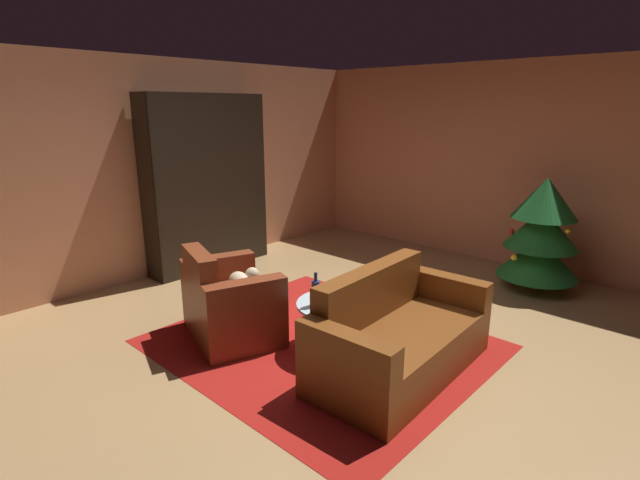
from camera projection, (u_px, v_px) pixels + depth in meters
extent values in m
plane|color=#A67F50|center=(337.00, 338.00, 4.47)|extent=(7.76, 7.76, 0.00)
cube|color=tan|center=(498.00, 165.00, 6.42)|extent=(5.80, 0.06, 2.64)
cube|color=tan|center=(164.00, 169.00, 5.99)|extent=(0.06, 6.59, 2.64)
cube|color=maroon|center=(322.00, 344.00, 4.35)|extent=(2.72, 2.37, 0.01)
cube|color=black|center=(215.00, 185.00, 6.09)|extent=(0.03, 1.65, 2.23)
cube|color=black|center=(255.00, 177.00, 6.78)|extent=(0.38, 0.02, 2.23)
cube|color=black|center=(148.00, 191.00, 5.63)|extent=(0.38, 0.03, 2.23)
cube|color=black|center=(212.00, 264.00, 6.50)|extent=(0.35, 1.60, 0.03)
cube|color=black|center=(210.00, 238.00, 6.41)|extent=(0.35, 1.60, 0.03)
cube|color=black|center=(208.00, 211.00, 6.31)|extent=(0.35, 1.60, 0.02)
cube|color=black|center=(207.00, 183.00, 6.21)|extent=(0.35, 1.60, 0.02)
cube|color=black|center=(205.00, 154.00, 6.11)|extent=(0.35, 1.60, 0.02)
cube|color=black|center=(203.00, 125.00, 6.01)|extent=(0.35, 1.60, 0.02)
cube|color=black|center=(201.00, 94.00, 5.91)|extent=(0.35, 1.60, 0.03)
cube|color=black|center=(201.00, 187.00, 6.32)|extent=(0.05, 0.94, 0.59)
cube|color=black|center=(202.00, 187.00, 6.30)|extent=(0.03, 0.97, 0.62)
cube|color=orange|center=(251.00, 243.00, 7.07)|extent=(0.18, 0.04, 0.22)
cube|color=#247349|center=(251.00, 241.00, 7.01)|extent=(0.25, 0.03, 0.30)
cube|color=#277B3F|center=(248.00, 243.00, 7.00)|extent=(0.22, 0.03, 0.25)
cube|color=gold|center=(247.00, 243.00, 6.96)|extent=(0.26, 0.03, 0.28)
cube|color=#B63B1C|center=(245.00, 244.00, 6.94)|extent=(0.25, 0.03, 0.27)
cube|color=brown|center=(242.00, 246.00, 6.95)|extent=(0.19, 0.04, 0.19)
cube|color=#ACAB86|center=(241.00, 247.00, 6.89)|extent=(0.24, 0.04, 0.20)
cube|color=gold|center=(237.00, 248.00, 6.87)|extent=(0.21, 0.04, 0.19)
cube|color=navy|center=(235.00, 249.00, 6.83)|extent=(0.25, 0.04, 0.19)
cube|color=#532531|center=(250.00, 219.00, 6.93)|extent=(0.24, 0.05, 0.23)
cube|color=#845A8B|center=(247.00, 218.00, 6.90)|extent=(0.23, 0.03, 0.28)
cube|color=navy|center=(244.00, 217.00, 6.88)|extent=(0.19, 0.03, 0.30)
cube|color=#185089|center=(243.00, 220.00, 6.83)|extent=(0.25, 0.04, 0.23)
cube|color=#C1AA9E|center=(239.00, 220.00, 6.81)|extent=(0.21, 0.04, 0.25)
cube|color=red|center=(238.00, 220.00, 6.75)|extent=(0.28, 0.05, 0.27)
cube|color=navy|center=(235.00, 219.00, 6.73)|extent=(0.23, 0.03, 0.30)
cube|color=orange|center=(233.00, 220.00, 6.69)|extent=(0.26, 0.05, 0.31)
cube|color=purple|center=(248.00, 138.00, 6.63)|extent=(0.25, 0.03, 0.31)
cube|color=gold|center=(245.00, 140.00, 6.62)|extent=(0.22, 0.04, 0.26)
cube|color=#40774D|center=(242.00, 140.00, 6.60)|extent=(0.19, 0.05, 0.26)
cube|color=orange|center=(241.00, 143.00, 6.54)|extent=(0.27, 0.04, 0.20)
cube|color=teal|center=(238.00, 141.00, 6.52)|extent=(0.24, 0.04, 0.26)
cube|color=#815A98|center=(236.00, 143.00, 6.48)|extent=(0.28, 0.03, 0.21)
cube|color=#206690|center=(245.00, 115.00, 6.56)|extent=(0.18, 0.04, 0.20)
cube|color=#1C4E91|center=(243.00, 115.00, 6.52)|extent=(0.22, 0.03, 0.20)
cube|color=red|center=(240.00, 112.00, 6.48)|extent=(0.21, 0.03, 0.28)
cube|color=orange|center=(238.00, 114.00, 6.45)|extent=(0.23, 0.04, 0.23)
cube|color=#32853F|center=(235.00, 111.00, 6.41)|extent=(0.21, 0.04, 0.31)
cube|color=brown|center=(233.00, 314.00, 4.47)|extent=(0.83, 0.88, 0.44)
cube|color=brown|center=(200.00, 275.00, 4.23)|extent=(0.65, 0.36, 0.42)
cube|color=brown|center=(247.00, 318.00, 4.09)|extent=(0.39, 0.72, 0.67)
cube|color=brown|center=(220.00, 288.00, 4.77)|extent=(0.39, 0.72, 0.67)
ellipsoid|color=#C7B18B|center=(239.00, 282.00, 4.40)|extent=(0.32, 0.26, 0.18)
sphere|color=#C7B18B|center=(252.00, 274.00, 4.44)|extent=(0.13, 0.13, 0.13)
cube|color=brown|center=(401.00, 350.00, 3.85)|extent=(0.85, 1.35, 0.39)
cube|color=brown|center=(371.00, 293.00, 3.94)|extent=(0.24, 1.32, 0.43)
cube|color=brown|center=(346.00, 375.00, 3.28)|extent=(0.80, 0.20, 0.62)
cube|color=brown|center=(444.00, 307.00, 4.37)|extent=(0.80, 0.20, 0.62)
cylinder|color=black|center=(357.00, 333.00, 4.10)|extent=(0.04, 0.04, 0.42)
cylinder|color=black|center=(343.00, 318.00, 4.40)|extent=(0.04, 0.04, 0.42)
cylinder|color=black|center=(316.00, 331.00, 4.15)|extent=(0.04, 0.04, 0.42)
cylinder|color=silver|center=(338.00, 304.00, 4.16)|extent=(0.72, 0.72, 0.02)
cube|color=#324188|center=(337.00, 302.00, 4.16)|extent=(0.22, 0.12, 0.02)
cube|color=red|center=(336.00, 299.00, 4.16)|extent=(0.19, 0.12, 0.02)
cube|color=#DDBF54|center=(335.00, 298.00, 4.15)|extent=(0.15, 0.11, 0.02)
cube|color=gray|center=(337.00, 295.00, 4.15)|extent=(0.20, 0.17, 0.03)
cube|color=#2C488C|center=(337.00, 292.00, 4.13)|extent=(0.15, 0.16, 0.02)
cylinder|color=navy|center=(316.00, 293.00, 4.07)|extent=(0.07, 0.07, 0.22)
cylinder|color=navy|center=(316.00, 277.00, 4.03)|extent=(0.03, 0.03, 0.08)
cylinder|color=brown|center=(535.00, 282.00, 5.67)|extent=(0.08, 0.08, 0.15)
cone|color=#1E682A|center=(538.00, 257.00, 5.59)|extent=(0.91, 0.91, 0.46)
cone|color=#1E682A|center=(542.00, 228.00, 5.49)|extent=(0.81, 0.81, 0.46)
cone|color=#1E682A|center=(546.00, 198.00, 5.40)|extent=(0.71, 0.71, 0.46)
sphere|color=red|center=(512.00, 232.00, 5.72)|extent=(0.07, 0.07, 0.07)
sphere|color=blue|center=(542.00, 243.00, 5.88)|extent=(0.08, 0.08, 0.08)
sphere|color=yellow|center=(567.00, 231.00, 5.20)|extent=(0.05, 0.05, 0.05)
sphere|color=yellow|center=(514.00, 258.00, 5.44)|extent=(0.07, 0.07, 0.07)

